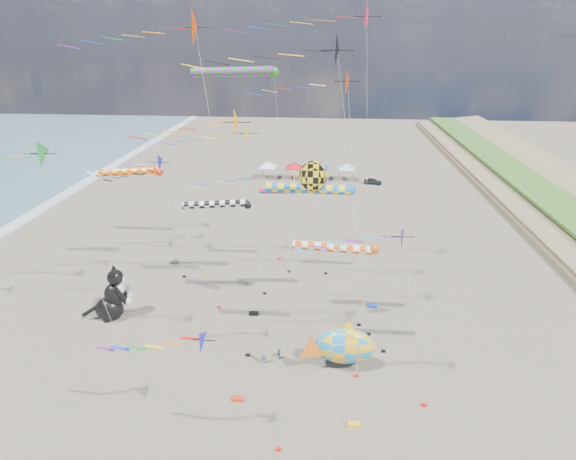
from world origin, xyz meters
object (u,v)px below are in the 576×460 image
Objects in this scene: child_green at (325,354)px; parked_car at (373,181)px; child_blue at (279,354)px; fish_inflatable at (344,346)px; person_adult at (264,355)px; cat_inflatable at (110,293)px.

child_green is 0.30× the size of parked_car.
child_green is 50.84m from parked_car.
child_green is 3.90m from child_blue.
child_blue is at bearing 172.92° from fish_inflatable.
parked_car is (7.01, 51.07, -1.67)m from fish_inflatable.
person_adult reaches higher than child_blue.
cat_inflatable is at bearing 105.65° from child_blue.
cat_inflatable is at bearing 157.58° from parked_car.
fish_inflatable is at bearing -65.66° from child_blue.
cat_inflatable is 5.55× the size of child_green.
cat_inflatable is 21.22m from child_green.
fish_inflatable is at bearing -177.71° from parked_car.
child_green is 0.95× the size of child_blue.
child_green is (20.63, -4.45, -2.25)m from cat_inflatable.
fish_inflatable reaches higher than parked_car.
cat_inflatable is 54.22m from parked_car.
person_adult is 1.41m from child_blue.
cat_inflatable reaches higher than child_blue.
child_blue reaches higher than child_green.
child_blue is at bearing -170.69° from child_green.
child_blue is at bearing 176.29° from parked_car.
person_adult is 1.61× the size of child_blue.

